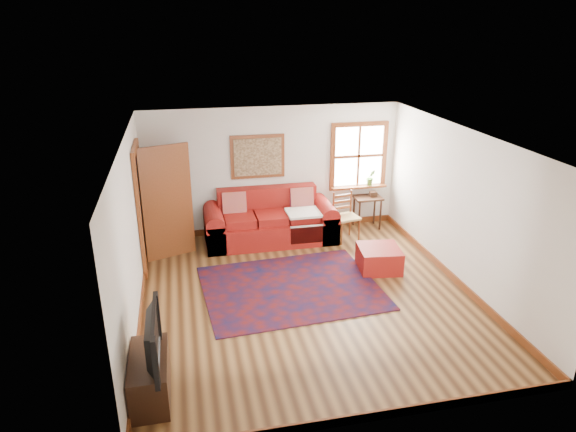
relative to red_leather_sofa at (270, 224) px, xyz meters
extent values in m
plane|color=#432612|center=(0.15, -2.27, -0.32)|extent=(5.50, 5.50, 0.00)
cube|color=silver|center=(0.15, 0.48, 0.93)|extent=(5.00, 0.04, 2.50)
cube|color=silver|center=(0.15, -5.02, 0.93)|extent=(5.00, 0.04, 2.50)
cube|color=silver|center=(-2.35, -2.27, 0.93)|extent=(0.04, 5.50, 2.50)
cube|color=silver|center=(2.65, -2.27, 0.93)|extent=(0.04, 5.50, 2.50)
cube|color=white|center=(0.15, -2.27, 2.18)|extent=(5.00, 5.50, 0.04)
cube|color=brown|center=(0.15, 0.47, -0.26)|extent=(5.00, 0.03, 0.12)
cube|color=brown|center=(-2.33, -2.27, -0.26)|extent=(0.03, 5.50, 0.12)
cube|color=brown|center=(2.64, -2.27, -0.26)|extent=(0.03, 5.50, 0.12)
cube|color=white|center=(1.90, 0.47, 1.13)|extent=(1.00, 0.02, 1.20)
cube|color=brown|center=(1.90, 0.45, 1.77)|extent=(1.18, 0.06, 0.09)
cube|color=brown|center=(1.90, 0.45, 0.48)|extent=(1.18, 0.06, 0.09)
cube|color=brown|center=(1.36, 0.45, 1.13)|extent=(0.09, 0.06, 1.20)
cube|color=brown|center=(2.45, 0.45, 1.13)|extent=(0.09, 0.06, 1.20)
cube|color=brown|center=(1.90, 0.45, 1.13)|extent=(1.00, 0.04, 0.05)
cube|color=brown|center=(1.90, 0.38, 0.51)|extent=(1.15, 0.20, 0.04)
imported|color=#427027|center=(2.15, 0.36, 0.69)|extent=(0.18, 0.15, 0.33)
cube|color=black|center=(-2.34, -0.67, 0.70)|extent=(0.02, 0.90, 2.05)
cube|color=brown|center=(-2.31, -1.16, 0.70)|extent=(0.06, 0.09, 2.05)
cube|color=brown|center=(-2.31, -0.17, 0.70)|extent=(0.06, 0.09, 2.05)
cube|color=brown|center=(-2.31, -0.67, 1.77)|extent=(0.06, 1.08, 0.09)
cube|color=brown|center=(-1.89, -0.37, 0.70)|extent=(0.86, 0.35, 2.05)
cube|color=silver|center=(-1.89, -0.37, 0.80)|extent=(0.56, 0.22, 1.33)
cube|color=brown|center=(-0.15, 0.46, 1.23)|extent=(1.05, 0.04, 0.85)
cube|color=tan|center=(-0.15, 0.43, 1.23)|extent=(0.92, 0.03, 0.72)
cube|color=#500D0B|center=(-0.03, -1.99, -0.31)|extent=(2.88, 2.37, 0.02)
cube|color=maroon|center=(0.00, -0.06, -0.11)|extent=(2.49, 1.03, 0.43)
cube|color=maroon|center=(0.00, 0.31, 0.38)|extent=(1.94, 0.28, 0.54)
cube|color=maroon|center=(-1.08, -0.06, -0.05)|extent=(0.35, 1.03, 0.54)
cube|color=maroon|center=(1.07, -0.06, -0.05)|extent=(0.35, 1.03, 0.54)
cube|color=orange|center=(-0.67, 0.13, 0.41)|extent=(0.45, 0.22, 0.47)
cube|color=orange|center=(0.66, 0.13, 0.41)|extent=(0.45, 0.22, 0.47)
cube|color=silver|center=(0.59, -0.26, 0.28)|extent=(0.63, 0.57, 0.04)
cube|color=maroon|center=(1.59, -1.64, -0.13)|extent=(0.77, 0.77, 0.39)
cube|color=#331C11|center=(2.05, 0.19, 0.32)|extent=(0.55, 0.41, 0.04)
cylinder|color=#331C11|center=(1.82, 0.03, -0.01)|extent=(0.04, 0.04, 0.62)
cylinder|color=#331C11|center=(2.28, 0.03, -0.01)|extent=(0.04, 0.04, 0.62)
cylinder|color=#331C11|center=(1.82, 0.36, -0.01)|extent=(0.04, 0.04, 0.62)
cylinder|color=#331C11|center=(2.28, 0.36, -0.01)|extent=(0.04, 0.04, 0.62)
cube|color=tan|center=(1.43, -0.34, 0.15)|extent=(0.51, 0.49, 0.04)
cylinder|color=brown|center=(1.27, -0.55, -0.10)|extent=(0.04, 0.04, 0.45)
cylinder|color=brown|center=(1.65, -0.48, -0.10)|extent=(0.04, 0.04, 0.45)
cylinder|color=brown|center=(1.20, -0.20, 0.15)|extent=(0.04, 0.04, 0.94)
cylinder|color=brown|center=(1.58, -0.13, 0.15)|extent=(0.04, 0.04, 0.94)
cube|color=brown|center=(1.39, -0.16, 0.41)|extent=(0.38, 0.10, 0.28)
cube|color=#331C11|center=(-2.12, -4.10, -0.07)|extent=(0.42, 0.94, 0.52)
imported|color=black|center=(-2.10, -4.18, 0.49)|extent=(0.13, 1.02, 0.59)
cylinder|color=silver|center=(-2.07, -3.72, 0.28)|extent=(0.12, 0.12, 0.18)
cylinder|color=#FFA53F|center=(-2.07, -3.72, 0.25)|extent=(0.07, 0.07, 0.12)
camera|label=1|loc=(-1.59, -9.06, 3.71)|focal=32.00mm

